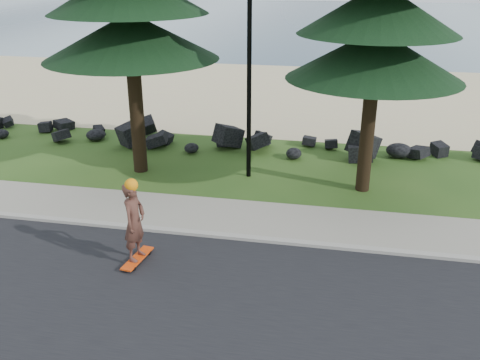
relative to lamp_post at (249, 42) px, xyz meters
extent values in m
plane|color=#264B17|center=(0.00, -3.20, -4.13)|extent=(160.00, 160.00, 0.00)
cube|color=black|center=(0.00, -7.70, -4.12)|extent=(160.00, 7.00, 0.02)
cube|color=#A9A498|center=(0.00, -4.10, -4.08)|extent=(160.00, 0.20, 0.10)
cube|color=#9D9784|center=(0.00, -3.00, -4.09)|extent=(160.00, 2.00, 0.08)
cube|color=beige|center=(0.00, 11.30, -4.13)|extent=(160.00, 15.00, 0.01)
cube|color=#345364|center=(0.00, 47.80, -4.13)|extent=(160.00, 58.00, 0.01)
cylinder|color=black|center=(0.00, 0.00, -0.13)|extent=(0.14, 0.14, 8.00)
cube|color=#F1450E|center=(-1.53, -5.59, -4.03)|extent=(0.40, 1.11, 0.04)
imported|color=#532F26|center=(-1.53, -5.59, -3.11)|extent=(0.51, 0.71, 1.81)
sphere|color=orange|center=(-1.53, -5.59, -2.24)|extent=(0.29, 0.29, 0.29)
camera|label=1|loc=(2.74, -15.37, 2.20)|focal=40.00mm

